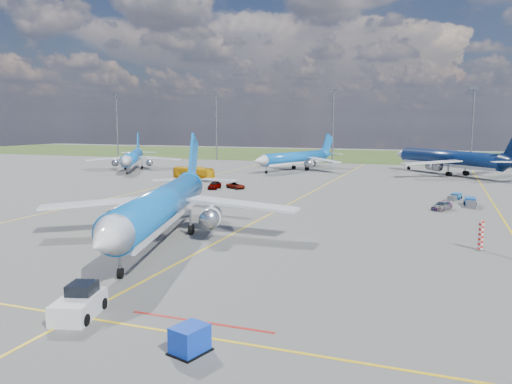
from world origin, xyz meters
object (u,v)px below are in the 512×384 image
(baggage_tug_w, at_px, (470,202))
(pushback_tug, at_px, (80,303))
(baggage_tug_e, at_px, (455,197))
(bg_jet_nnw, at_px, (295,170))
(service_car_c, at_px, (442,206))
(main_airliner, at_px, (163,239))
(uld_container, at_px, (190,339))
(bg_jet_nw, at_px, (133,170))
(apron_bus, at_px, (194,173))
(service_car_b, at_px, (236,186))
(warning_post, at_px, (481,235))
(baggage_tug_c, at_px, (188,188))
(service_car_a, at_px, (215,185))
(bg_jet_n, at_px, (448,175))

(baggage_tug_w, bearing_deg, pushback_tug, -114.87)
(baggage_tug_e, bearing_deg, bg_jet_nnw, 151.02)
(service_car_c, height_order, baggage_tug_e, service_car_c)
(service_car_c, bearing_deg, bg_jet_nnw, 150.94)
(main_airliner, bearing_deg, uld_container, -72.66)
(bg_jet_nw, relative_size, service_car_c, 8.51)
(bg_jet_nw, height_order, apron_bus, bg_jet_nw)
(service_car_b, distance_m, service_car_c, 38.98)
(warning_post, relative_size, baggage_tug_e, 0.68)
(apron_bus, xyz_separation_m, service_car_b, (14.72, -10.92, -0.85))
(service_car_c, distance_m, baggage_tug_c, 44.77)
(uld_container, relative_size, baggage_tug_e, 0.43)
(main_airliner, distance_m, baggage_tug_c, 39.10)
(uld_container, height_order, baggage_tug_c, uld_container)
(bg_jet_nnw, xyz_separation_m, pushback_tug, (14.56, -102.85, 0.83))
(bg_jet_nnw, distance_m, main_airliner, 82.44)
(baggage_tug_w, bearing_deg, baggage_tug_e, 108.78)
(bg_jet_nw, bearing_deg, service_car_a, -64.10)
(uld_container, relative_size, service_car_a, 0.43)
(apron_bus, xyz_separation_m, service_car_a, (11.01, -12.61, -0.69))
(pushback_tug, height_order, uld_container, pushback_tug)
(bg_jet_n, relative_size, service_car_c, 10.15)
(service_car_c, bearing_deg, bg_jet_n, 113.86)
(bg_jet_nnw, xyz_separation_m, service_car_c, (36.91, -51.78, 0.62))
(apron_bus, relative_size, service_car_b, 2.44)
(service_car_c, bearing_deg, service_car_a, -167.90)
(bg_jet_nw, xyz_separation_m, apron_bus, (25.81, -14.56, 1.44))
(bg_jet_n, distance_m, baggage_tug_w, 48.12)
(bg_jet_nw, relative_size, baggage_tug_e, 8.17)
(service_car_b, bearing_deg, baggage_tug_w, -68.42)
(main_airliner, xyz_separation_m, baggage_tug_w, (32.57, 35.48, 0.56))
(bg_jet_nnw, distance_m, service_car_b, 40.36)
(main_airliner, distance_m, service_car_b, 42.56)
(main_airliner, bearing_deg, apron_bus, 97.59)
(bg_jet_n, height_order, apron_bus, bg_jet_n)
(bg_jet_nw, distance_m, apron_bus, 29.66)
(uld_container, bearing_deg, baggage_tug_c, 134.75)
(main_airliner, height_order, service_car_b, main_airliner)
(uld_container, bearing_deg, service_car_b, 127.17)
(bg_jet_nnw, distance_m, apron_bus, 33.11)
(bg_jet_nw, relative_size, uld_container, 19.03)
(service_car_b, bearing_deg, bg_jet_n, -12.71)
(baggage_tug_c, bearing_deg, warning_post, -50.39)
(service_car_a, relative_size, baggage_tug_w, 0.83)
(service_car_b, bearing_deg, bg_jet_nw, 87.92)
(uld_container, xyz_separation_m, service_car_b, (-24.21, 64.73, -0.17))
(service_car_b, distance_m, baggage_tug_w, 41.79)
(baggage_tug_w, bearing_deg, service_car_a, 174.58)
(service_car_a, bearing_deg, bg_jet_n, 37.34)
(service_car_c, height_order, baggage_tug_c, service_car_c)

